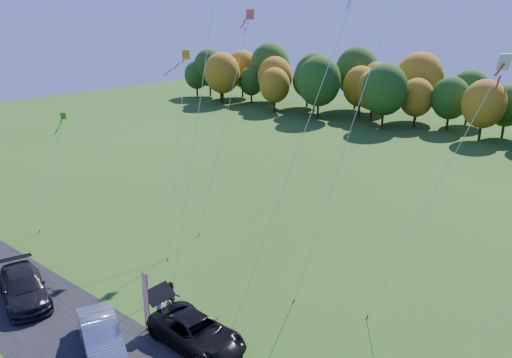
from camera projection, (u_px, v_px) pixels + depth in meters
The scene contains 15 objects.
ground at pixel (184, 332), 26.35m from camera, with size 160.00×160.00×0.00m, color #294D14.
tree_line at pixel (489, 140), 66.57m from camera, with size 116.00×12.00×10.00m, color #1E4711, non-canonical shape.
black_suv at pixel (197, 332), 25.05m from camera, with size 2.56×5.56×1.54m, color black.
silver_sedan at pixel (101, 335), 24.73m from camera, with size 1.74×4.99×1.64m, color #A8A8AC.
dark_truck_a at pixel (24, 287), 29.06m from camera, with size 2.33×5.73×1.66m, color black.
person_tailgate_a at pixel (160, 312), 26.75m from camera, with size 0.57×0.38×1.57m, color white.
person_tailgate_b at pixel (172, 298), 27.74m from camera, with size 0.93×0.72×1.91m, color gray.
feather_flag at pixel (145, 295), 25.72m from camera, with size 0.48×0.10×3.60m.
kite_delta_blue at pixel (207, 49), 30.65m from camera, with size 4.49×10.94×28.55m.
kite_parafoil_orange at pixel (386, 22), 27.56m from camera, with size 4.91×12.37×31.40m.
kite_delta_red at pixel (303, 134), 24.61m from camera, with size 4.04×8.73×21.12m.
kite_diamond_yellow at pixel (177, 152), 35.34m from camera, with size 4.57×6.72×13.83m.
kite_diamond_green at pixel (52, 171), 38.97m from camera, with size 2.13×4.54×8.85m.
kite_diamond_white at pixel (432, 195), 25.94m from camera, with size 4.61×5.49×14.58m.
kite_diamond_pink at pixel (225, 120), 37.76m from camera, with size 1.29×7.29×16.71m.
Camera 1 is at (17.25, -14.87, 15.99)m, focal length 35.00 mm.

